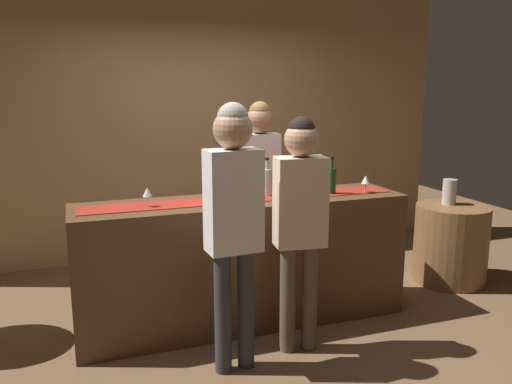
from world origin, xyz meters
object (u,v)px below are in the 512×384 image
at_px(bartender, 260,176).
at_px(vase_on_side_table, 449,192).
at_px(wine_bottle_green, 331,180).
at_px(wine_glass_far_end, 307,182).
at_px(customer_sipping, 300,211).
at_px(wine_glass_mid_counter, 366,180).
at_px(wine_glass_near_customer, 147,193).
at_px(wine_bottle_clear, 267,182).
at_px(customer_browsing, 234,209).
at_px(round_side_table, 451,244).

relative_size(bartender, vase_on_side_table, 7.15).
bearing_deg(bartender, wine_bottle_green, 129.41).
height_order(wine_glass_far_end, customer_sipping, customer_sipping).
xyz_separation_m(wine_glass_mid_counter, vase_on_side_table, (1.13, 0.34, -0.24)).
bearing_deg(wine_bottle_green, wine_glass_near_customer, 179.11).
height_order(wine_bottle_clear, bartender, bartender).
xyz_separation_m(customer_sipping, customer_browsing, (-0.50, -0.10, 0.08)).
height_order(wine_bottle_green, customer_sipping, customer_sipping).
distance_m(wine_bottle_green, wine_glass_near_customer, 1.45).
bearing_deg(wine_glass_near_customer, wine_bottle_green, -0.89).
distance_m(wine_glass_near_customer, bartender, 1.23).
distance_m(wine_glass_mid_counter, customer_browsing, 1.41).
height_order(bartender, vase_on_side_table, bartender).
distance_m(customer_sipping, customer_browsing, 0.52).
bearing_deg(customer_sipping, customer_browsing, -161.27).
distance_m(wine_glass_far_end, bartender, 0.62).
bearing_deg(round_side_table, vase_on_side_table, 86.38).
bearing_deg(vase_on_side_table, wine_glass_near_customer, -174.67).
xyz_separation_m(bartender, customer_browsing, (-0.63, -1.25, 0.03)).
relative_size(wine_bottle_green, wine_glass_near_customer, 2.10).
xyz_separation_m(wine_glass_near_customer, vase_on_side_table, (2.86, 0.27, -0.24)).
height_order(customer_sipping, customer_browsing, customer_browsing).
bearing_deg(wine_glass_mid_counter, customer_browsing, -156.30).
xyz_separation_m(wine_bottle_clear, customer_browsing, (-0.50, -0.73, -0.02)).
relative_size(wine_bottle_clear, wine_glass_far_end, 2.10).
bearing_deg(wine_glass_mid_counter, vase_on_side_table, 16.93).
height_order(wine_glass_far_end, customer_browsing, customer_browsing).
relative_size(bartender, customer_sipping, 1.04).
height_order(wine_bottle_green, customer_browsing, customer_browsing).
bearing_deg(wine_bottle_clear, bartender, 75.98).
distance_m(wine_bottle_green, wine_bottle_clear, 0.52).
xyz_separation_m(bartender, customer_sipping, (-0.13, -1.15, -0.05)).
height_order(wine_glass_mid_counter, customer_sipping, customer_sipping).
xyz_separation_m(wine_glass_mid_counter, customer_sipping, (-0.79, -0.47, -0.08)).
bearing_deg(wine_glass_far_end, round_side_table, 6.46).
bearing_deg(wine_bottle_clear, wine_glass_far_end, -13.20).
distance_m(wine_glass_near_customer, wine_glass_mid_counter, 1.73).
bearing_deg(vase_on_side_table, bartender, 169.31).
xyz_separation_m(wine_bottle_green, round_side_table, (1.41, 0.21, -0.74)).
bearing_deg(customer_sipping, bartender, 91.01).
xyz_separation_m(wine_bottle_green, wine_glass_near_customer, (-1.45, 0.02, -0.01)).
xyz_separation_m(wine_bottle_clear, bartender, (0.13, 0.52, -0.04)).
distance_m(wine_bottle_clear, round_side_table, 2.06).
relative_size(wine_bottle_clear, customer_sipping, 0.18).
bearing_deg(wine_glass_near_customer, bartender, 29.47).
relative_size(wine_glass_far_end, customer_browsing, 0.08).
height_order(wine_bottle_green, wine_bottle_clear, same).
bearing_deg(vase_on_side_table, wine_glass_mid_counter, -163.07).
relative_size(wine_glass_mid_counter, bartender, 0.08).
xyz_separation_m(wine_glass_far_end, round_side_table, (1.60, 0.18, -0.73)).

